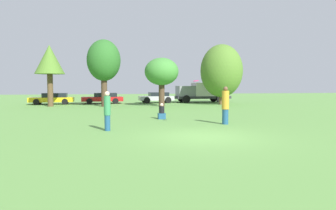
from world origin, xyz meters
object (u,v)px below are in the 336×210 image
(frisbee, at_px, (196,81))
(parked_car_red, at_px, (103,98))
(person_catcher, at_px, (225,105))
(delivery_truck_grey, at_px, (203,91))
(tree_1, at_px, (104,61))
(tree_3, at_px, (221,71))
(parked_car_silver, at_px, (157,97))
(person_thrower, at_px, (107,111))
(bystander_sitting, at_px, (162,113))
(tree_0, at_px, (50,61))
(tree_2, at_px, (162,72))
(parked_car_yellow, at_px, (53,98))

(frisbee, xyz_separation_m, parked_car_red, (-4.69, 19.47, -1.58))
(person_catcher, xyz_separation_m, delivery_truck_grey, (5.28, 19.78, 0.30))
(delivery_truck_grey, bearing_deg, tree_1, 21.88)
(tree_3, bearing_deg, frisbee, -115.70)
(person_catcher, height_order, parked_car_silver, person_catcher)
(person_thrower, distance_m, delivery_truck_grey, 23.68)
(tree_1, xyz_separation_m, tree_3, (11.94, 0.66, -0.78))
(bystander_sitting, height_order, tree_3, tree_3)
(tree_1, distance_m, delivery_truck_grey, 12.84)
(person_thrower, distance_m, person_catcher, 6.01)
(bystander_sitting, relative_size, tree_0, 0.16)
(person_thrower, xyz_separation_m, delivery_truck_grey, (11.19, 20.86, 0.39))
(tree_2, distance_m, parked_car_silver, 6.28)
(tree_3, bearing_deg, tree_2, -167.65)
(tree_1, bearing_deg, tree_3, 3.18)
(person_catcher, xyz_separation_m, frisbee, (-1.57, 0.01, 1.24))
(frisbee, distance_m, tree_0, 18.50)
(tree_2, xyz_separation_m, delivery_truck_grey, (6.05, 5.85, -1.97))
(frisbee, distance_m, bystander_sitting, 3.72)
(frisbee, height_order, tree_2, tree_2)
(person_catcher, relative_size, tree_2, 0.42)
(person_thrower, height_order, tree_2, tree_2)
(person_catcher, xyz_separation_m, bystander_sitting, (-2.75, 3.03, -0.59))
(tree_2, bearing_deg, parked_car_yellow, 153.81)
(frisbee, xyz_separation_m, tree_0, (-9.53, 15.71, 2.10))
(tree_0, xyz_separation_m, parked_car_yellow, (-0.36, 3.47, -3.68))
(tree_3, xyz_separation_m, parked_car_silver, (-6.11, 4.26, -2.83))
(parked_car_red, bearing_deg, tree_1, 89.58)
(bystander_sitting, bearing_deg, tree_0, 123.38)
(person_catcher, relative_size, frisbee, 6.80)
(person_catcher, distance_m, frisbee, 2.00)
(delivery_truck_grey, bearing_deg, frisbee, 68.77)
(person_catcher, distance_m, tree_3, 16.62)
(bystander_sitting, xyz_separation_m, tree_2, (1.98, 10.89, 2.86))
(parked_car_yellow, bearing_deg, bystander_sitting, 116.25)
(frisbee, bearing_deg, parked_car_red, 103.55)
(tree_1, distance_m, tree_2, 5.51)
(tree_2, xyz_separation_m, parked_car_silver, (0.47, 5.70, -2.59))
(tree_1, bearing_deg, person_thrower, -89.21)
(bystander_sitting, relative_size, tree_1, 0.15)
(person_catcher, relative_size, bystander_sitting, 2.05)
(person_thrower, bearing_deg, person_catcher, 0.00)
(tree_3, xyz_separation_m, parked_car_red, (-12.08, 4.11, -2.86))
(delivery_truck_grey, bearing_deg, person_catcher, 72.94)
(tree_2, relative_size, parked_car_red, 1.03)
(tree_0, height_order, tree_2, tree_0)
(tree_2, bearing_deg, person_catcher, -86.86)
(tree_0, height_order, parked_car_silver, tree_0)
(tree_0, relative_size, tree_1, 0.92)
(parked_car_yellow, height_order, parked_car_silver, parked_car_silver)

